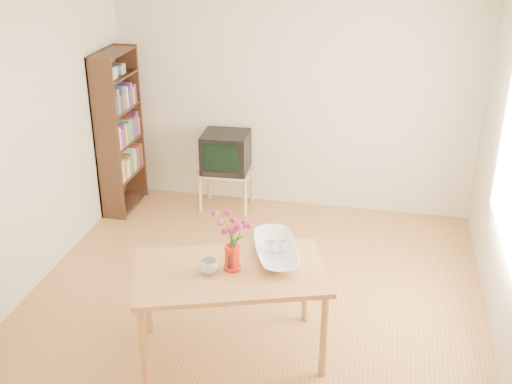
% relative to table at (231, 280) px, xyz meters
% --- Properties ---
extents(room, '(4.50, 4.50, 4.50)m').
position_rel_table_xyz_m(room, '(0.04, 0.56, 0.63)').
color(room, '#A16C39').
rests_on(room, ground).
extents(table, '(1.59, 1.22, 0.75)m').
position_rel_table_xyz_m(table, '(0.00, 0.00, 0.00)').
color(table, '#B6763E').
rests_on(table, ground).
extents(tv_stand, '(0.60, 0.45, 0.46)m').
position_rel_table_xyz_m(tv_stand, '(-0.69, 2.53, -0.28)').
color(tv_stand, tan).
rests_on(tv_stand, ground).
extents(bookshelf, '(0.28, 0.70, 1.80)m').
position_rel_table_xyz_m(bookshelf, '(-1.84, 2.31, 0.17)').
color(bookshelf, black).
rests_on(bookshelf, ground).
extents(pitcher, '(0.13, 0.20, 0.19)m').
position_rel_table_xyz_m(pitcher, '(0.01, 0.02, 0.17)').
color(pitcher, red).
rests_on(pitcher, table).
extents(flowers, '(0.22, 0.22, 0.31)m').
position_rel_table_xyz_m(flowers, '(0.01, 0.02, 0.42)').
color(flowers, '#DD3476').
rests_on(flowers, pitcher).
extents(mug, '(0.19, 0.19, 0.10)m').
position_rel_table_xyz_m(mug, '(-0.14, -0.07, 0.13)').
color(mug, white).
rests_on(mug, table).
extents(bowl, '(0.60, 0.60, 0.44)m').
position_rel_table_xyz_m(bowl, '(0.28, 0.30, 0.30)').
color(bowl, white).
rests_on(bowl, table).
extents(teacup_a, '(0.09, 0.09, 0.06)m').
position_rel_table_xyz_m(teacup_a, '(0.24, 0.30, 0.26)').
color(teacup_a, white).
rests_on(teacup_a, bowl).
extents(teacup_b, '(0.09, 0.09, 0.06)m').
position_rel_table_xyz_m(teacup_b, '(0.33, 0.32, 0.26)').
color(teacup_b, white).
rests_on(teacup_b, bowl).
extents(television, '(0.52, 0.49, 0.44)m').
position_rel_table_xyz_m(television, '(-0.69, 2.54, 0.01)').
color(television, black).
rests_on(television, tv_stand).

